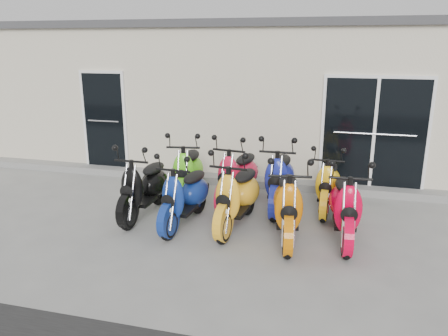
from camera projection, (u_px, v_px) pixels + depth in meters
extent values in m
plane|color=gray|center=(215.00, 220.00, 7.40)|extent=(80.00, 80.00, 0.00)
cube|color=beige|center=(267.00, 93.00, 11.79)|extent=(14.00, 6.00, 3.20)
cube|color=#3F3F42|center=(269.00, 27.00, 11.33)|extent=(14.20, 6.20, 0.16)
cube|color=gray|center=(241.00, 181.00, 9.26)|extent=(14.00, 0.40, 0.15)
cube|color=black|center=(105.00, 118.00, 9.84)|extent=(1.07, 0.08, 2.22)
cube|color=black|center=(374.00, 130.00, 8.44)|extent=(2.02, 0.08, 2.22)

